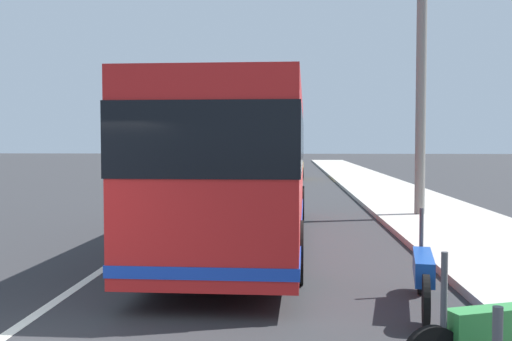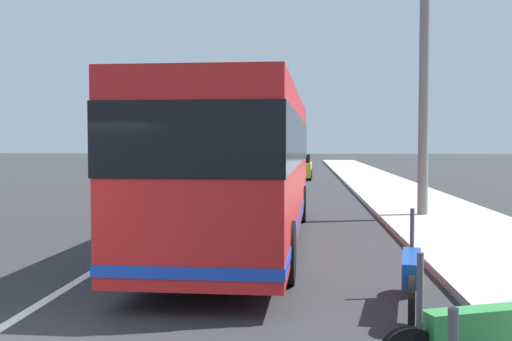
{
  "view_description": "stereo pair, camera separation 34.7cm",
  "coord_description": "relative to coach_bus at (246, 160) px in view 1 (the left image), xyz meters",
  "views": [
    {
      "loc": [
        -5.24,
        -3.25,
        2.22
      ],
      "look_at": [
        9.55,
        -2.4,
        1.51
      ],
      "focal_mm": 41.92,
      "sensor_mm": 36.0,
      "label": 1
    },
    {
      "loc": [
        -5.22,
        -3.6,
        2.22
      ],
      "look_at": [
        9.55,
        -2.4,
        1.51
      ],
      "focal_mm": 41.92,
      "sensor_mm": 36.0,
      "label": 2
    }
  ],
  "objects": [
    {
      "name": "car_behind_bus",
      "position": [
        17.92,
        5.01,
        -1.1
      ],
      "size": [
        4.03,
        1.81,
        1.53
      ],
      "rotation": [
        0.0,
        0.0,
        3.13
      ],
      "color": "silver",
      "rests_on": "ground"
    },
    {
      "name": "coach_bus",
      "position": [
        0.0,
        0.0,
        0.0
      ],
      "size": [
        11.57,
        2.74,
        3.18
      ],
      "rotation": [
        0.0,
        0.0,
        -0.02
      ],
      "color": "red",
      "rests_on": "ground"
    },
    {
      "name": "motorcycle_angled",
      "position": [
        -7.42,
        -2.91,
        -1.37
      ],
      "size": [
        0.79,
        1.98,
        1.25
      ],
      "rotation": [
        0.0,
        0.0,
        1.92
      ],
      "color": "black",
      "rests_on": "ground"
    },
    {
      "name": "lane_divider_line",
      "position": [
        2.28,
        2.29,
        -1.82
      ],
      "size": [
        110.0,
        0.16,
        0.01
      ],
      "primitive_type": "cube",
      "color": "silver",
      "rests_on": "ground"
    },
    {
      "name": "car_side_street",
      "position": [
        22.92,
        -0.84,
        -1.1
      ],
      "size": [
        3.98,
        1.93,
        1.5
      ],
      "rotation": [
        0.0,
        0.0,
        -0.03
      ],
      "color": "gold",
      "rests_on": "ground"
    },
    {
      "name": "sidewalk_curb",
      "position": [
        2.28,
        -5.24,
        -1.75
      ],
      "size": [
        110.0,
        3.6,
        0.14
      ],
      "primitive_type": "cube",
      "color": "#B2ADA3",
      "rests_on": "ground"
    },
    {
      "name": "motorcycle_nearest_curb",
      "position": [
        -5.0,
        -2.72,
        -1.35
      ],
      "size": [
        2.32,
        0.49,
        1.27
      ],
      "rotation": [
        0.0,
        0.0,
        -0.17
      ],
      "color": "black",
      "rests_on": "ground"
    },
    {
      "name": "utility_pole",
      "position": [
        4.53,
        -4.71,
        2.37
      ],
      "size": [
        0.29,
        0.29,
        8.39
      ],
      "primitive_type": "cylinder",
      "color": "slate",
      "rests_on": "ground"
    }
  ]
}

